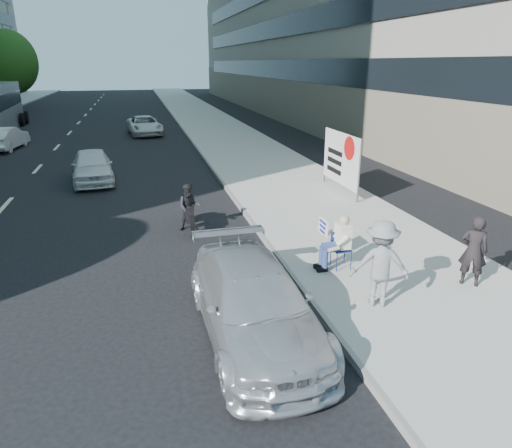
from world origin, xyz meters
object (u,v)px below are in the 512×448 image
object	(u,v)px
jogger	(380,263)
parked_sedan	(254,302)
protest_banner	(341,159)
white_sedan_mid	(5,138)
seated_protester	(337,239)
pedestrian_woman	(474,251)
motorcycle	(190,209)
white_sedan_far	(145,125)
white_sedan_near	(92,166)

from	to	relation	value
jogger	parked_sedan	bearing A→B (deg)	25.93
protest_banner	parked_sedan	size ratio (longest dim) A/B	0.66
jogger	white_sedan_mid	world-z (taller)	jogger
seated_protester	pedestrian_woman	size ratio (longest dim) A/B	0.83
motorcycle	pedestrian_woman	bearing A→B (deg)	-39.19
pedestrian_woman	white_sedan_far	xyz separation A→B (m)	(-6.34, 25.35, -0.31)
white_sedan_near	seated_protester	bearing A→B (deg)	-65.29
motorcycle	protest_banner	bearing A→B (deg)	27.51
white_sedan_near	pedestrian_woman	bearing A→B (deg)	-60.02
seated_protester	protest_banner	world-z (taller)	protest_banner
white_sedan_near	white_sedan_mid	bearing A→B (deg)	115.01
parked_sedan	white_sedan_far	xyz separation A→B (m)	(-1.33, 25.88, -0.04)
protest_banner	motorcycle	world-z (taller)	protest_banner
jogger	white_sedan_far	size ratio (longest dim) A/B	0.39
parked_sedan	motorcycle	xyz separation A→B (m)	(-0.49, 5.93, -0.04)
pedestrian_woman	white_sedan_mid	distance (m)	25.75
seated_protester	jogger	size ratio (longest dim) A/B	0.74
seated_protester	jogger	bearing A→B (deg)	-86.48
pedestrian_woman	protest_banner	size ratio (longest dim) A/B	0.52
seated_protester	protest_banner	bearing A→B (deg)	65.26
pedestrian_woman	white_sedan_mid	xyz separation A→B (m)	(-14.22, 21.46, -0.30)
seated_protester	protest_banner	xyz separation A→B (m)	(2.90, 6.28, 0.53)
white_sedan_mid	white_sedan_far	distance (m)	8.79
jogger	white_sedan_far	xyz separation A→B (m)	(-3.96, 25.63, -0.41)
seated_protester	pedestrian_woman	distance (m)	2.92
white_sedan_far	motorcycle	size ratio (longest dim) A/B	2.21
protest_banner	white_sedan_near	xyz separation A→B (m)	(-9.17, 4.45, -0.73)
pedestrian_woman	motorcycle	bearing A→B (deg)	-8.82
protest_banner	white_sedan_far	distance (m)	18.81
pedestrian_woman	white_sedan_near	world-z (taller)	pedestrian_woman
white_sedan_near	motorcycle	world-z (taller)	motorcycle
white_sedan_mid	motorcycle	xyz separation A→B (m)	(8.73, -16.07, -0.00)
motorcycle	white_sedan_mid	bearing A→B (deg)	123.82
jogger	pedestrian_woman	world-z (taller)	jogger
white_sedan_mid	parked_sedan	bearing A→B (deg)	120.43
white_sedan_mid	jogger	bearing A→B (deg)	126.26
jogger	motorcycle	world-z (taller)	jogger
protest_banner	parked_sedan	distance (m)	9.96
parked_sedan	protest_banner	bearing A→B (deg)	56.01
jogger	pedestrian_woman	distance (m)	2.40
pedestrian_woman	white_sedan_far	distance (m)	26.13
motorcycle	jogger	bearing A→B (deg)	-55.99
pedestrian_woman	white_sedan_far	world-z (taller)	pedestrian_woman
seated_protester	white_sedan_far	world-z (taller)	seated_protester
jogger	white_sedan_far	bearing A→B (deg)	-60.66
parked_sedan	white_sedan_far	world-z (taller)	parked_sedan
white_sedan_mid	seated_protester	bearing A→B (deg)	128.15
white_sedan_near	jogger	bearing A→B (deg)	-68.61
pedestrian_woman	white_sedan_far	bearing A→B (deg)	-40.29
protest_banner	white_sedan_near	world-z (taller)	protest_banner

